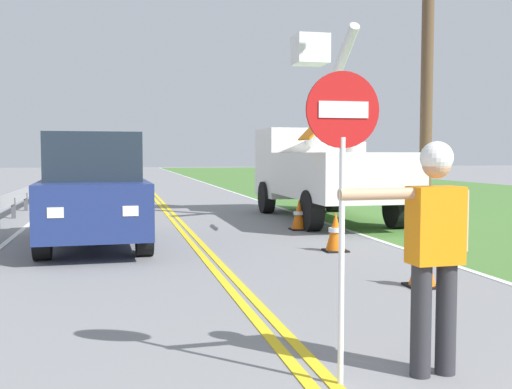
# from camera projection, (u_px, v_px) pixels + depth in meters

# --- Properties ---
(grass_verge_right) EXTENTS (16.00, 110.00, 0.01)m
(grass_verge_right) POSITION_uv_depth(u_px,v_px,m) (465.00, 199.00, 23.67)
(grass_verge_right) COLOR #477533
(grass_verge_right) RESTS_ON ground
(centerline_yellow_left) EXTENTS (0.11, 110.00, 0.01)m
(centerline_yellow_left) POSITION_uv_depth(u_px,v_px,m) (159.00, 204.00, 21.09)
(centerline_yellow_left) COLOR yellow
(centerline_yellow_left) RESTS_ON ground
(centerline_yellow_right) EXTENTS (0.11, 110.00, 0.01)m
(centerline_yellow_right) POSITION_uv_depth(u_px,v_px,m) (164.00, 204.00, 21.13)
(centerline_yellow_right) COLOR yellow
(centerline_yellow_right) RESTS_ON ground
(edge_line_right) EXTENTS (0.12, 110.00, 0.01)m
(edge_line_right) POSITION_uv_depth(u_px,v_px,m) (263.00, 202.00, 21.91)
(edge_line_right) COLOR silver
(edge_line_right) RESTS_ON ground
(edge_line_left) EXTENTS (0.12, 110.00, 0.01)m
(edge_line_left) POSITION_uv_depth(u_px,v_px,m) (52.00, 206.00, 20.32)
(edge_line_left) COLOR silver
(edge_line_left) RESTS_ON ground
(flagger_worker) EXTENTS (1.09, 0.26, 1.83)m
(flagger_worker) POSITION_uv_depth(u_px,v_px,m) (434.00, 243.00, 4.74)
(flagger_worker) COLOR #2D2D33
(flagger_worker) RESTS_ON ground
(stop_sign_paddle) EXTENTS (0.56, 0.04, 2.33)m
(stop_sign_paddle) POSITION_uv_depth(u_px,v_px,m) (342.00, 157.00, 4.49)
(stop_sign_paddle) COLOR silver
(stop_sign_paddle) RESTS_ON ground
(utility_bucket_truck) EXTENTS (2.67, 6.81, 5.01)m
(utility_bucket_truck) POSITION_uv_depth(u_px,v_px,m) (319.00, 166.00, 16.43)
(utility_bucket_truck) COLOR white
(utility_bucket_truck) RESTS_ON ground
(oncoming_suv_nearest) EXTENTS (2.03, 4.66, 2.10)m
(oncoming_suv_nearest) POSITION_uv_depth(u_px,v_px,m) (94.00, 189.00, 11.53)
(oncoming_suv_nearest) COLOR navy
(oncoming_suv_nearest) RESTS_ON ground
(utility_pole_near) EXTENTS (1.80, 0.28, 8.78)m
(utility_pole_near) POSITION_uv_depth(u_px,v_px,m) (428.00, 30.00, 14.11)
(utility_pole_near) COLOR brown
(utility_pole_near) RESTS_ON ground
(traffic_cone_lead) EXTENTS (0.40, 0.40, 0.70)m
(traffic_cone_lead) POSITION_uv_depth(u_px,v_px,m) (422.00, 261.00, 7.97)
(traffic_cone_lead) COLOR orange
(traffic_cone_lead) RESTS_ON ground
(traffic_cone_mid) EXTENTS (0.40, 0.40, 0.70)m
(traffic_cone_mid) POSITION_uv_depth(u_px,v_px,m) (336.00, 233.00, 10.88)
(traffic_cone_mid) COLOR orange
(traffic_cone_mid) RESTS_ON ground
(traffic_cone_tail) EXTENTS (0.40, 0.40, 0.70)m
(traffic_cone_tail) POSITION_uv_depth(u_px,v_px,m) (299.00, 215.00, 13.98)
(traffic_cone_tail) COLOR orange
(traffic_cone_tail) RESTS_ON ground
(guardrail_left_shoulder) EXTENTS (0.10, 32.00, 0.71)m
(guardrail_left_shoulder) POSITION_uv_depth(u_px,v_px,m) (6.00, 202.00, 15.33)
(guardrail_left_shoulder) COLOR #9EA0A3
(guardrail_left_shoulder) RESTS_ON ground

